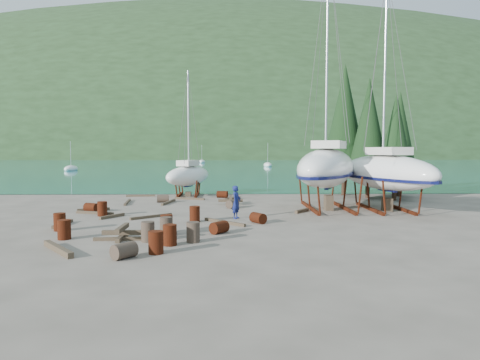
{
  "coord_description": "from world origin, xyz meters",
  "views": [
    {
      "loc": [
        0.99,
        -23.52,
        3.99
      ],
      "look_at": [
        1.57,
        3.0,
        2.14
      ],
      "focal_mm": 32.0,
      "sensor_mm": 36.0,
      "label": 1
    }
  ],
  "objects_px": {
    "large_sailboat_near": "(327,167)",
    "large_sailboat_far": "(385,172)",
    "worker": "(236,202)",
    "small_sailboat_shore": "(188,175)"
  },
  "relations": [
    {
      "from": "small_sailboat_shore",
      "to": "worker",
      "type": "xyz_separation_m",
      "value": [
        4.02,
        -12.58,
        -0.84
      ]
    },
    {
      "from": "worker",
      "to": "small_sailboat_shore",
      "type": "bearing_deg",
      "value": 39.8
    },
    {
      "from": "large_sailboat_far",
      "to": "worker",
      "type": "xyz_separation_m",
      "value": [
        -9.97,
        -3.43,
        -1.59
      ]
    },
    {
      "from": "worker",
      "to": "large_sailboat_near",
      "type": "bearing_deg",
      "value": -35.57
    },
    {
      "from": "large_sailboat_near",
      "to": "large_sailboat_far",
      "type": "height_order",
      "value": "large_sailboat_near"
    },
    {
      "from": "small_sailboat_shore",
      "to": "worker",
      "type": "height_order",
      "value": "small_sailboat_shore"
    },
    {
      "from": "large_sailboat_far",
      "to": "worker",
      "type": "height_order",
      "value": "large_sailboat_far"
    },
    {
      "from": "large_sailboat_near",
      "to": "large_sailboat_far",
      "type": "bearing_deg",
      "value": 14.78
    },
    {
      "from": "large_sailboat_near",
      "to": "small_sailboat_shore",
      "type": "relative_size",
      "value": 1.62
    },
    {
      "from": "large_sailboat_far",
      "to": "small_sailboat_shore",
      "type": "xyz_separation_m",
      "value": [
        -13.99,
        9.16,
        -0.76
      ]
    }
  ]
}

